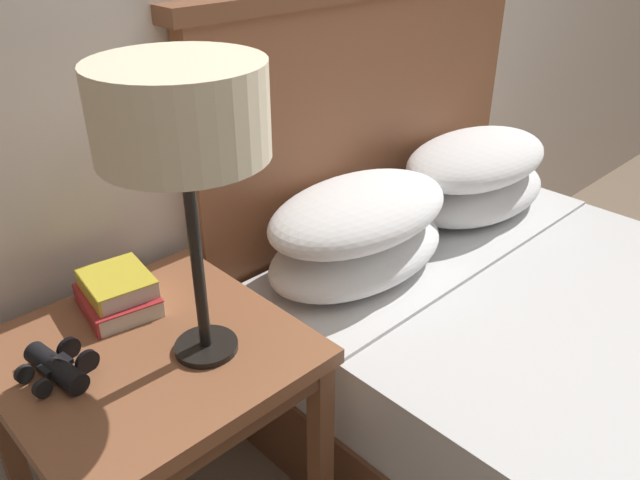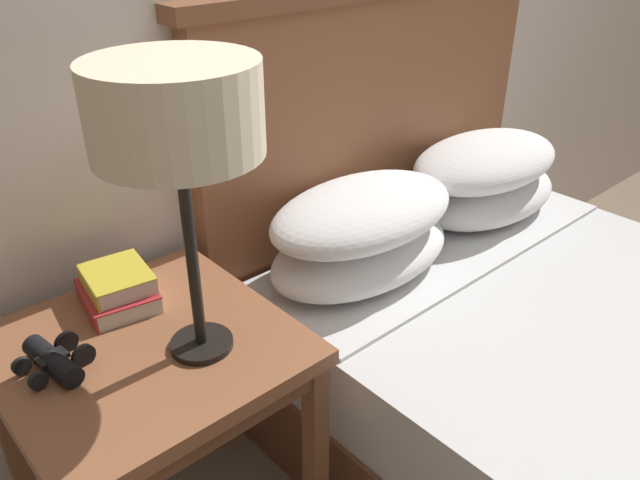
% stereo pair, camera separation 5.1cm
% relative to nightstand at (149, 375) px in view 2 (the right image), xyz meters
% --- Properties ---
extents(nightstand, '(0.58, 0.58, 0.67)m').
position_rel_nightstand_xyz_m(nightstand, '(0.00, 0.00, 0.00)').
color(nightstand, brown).
rests_on(nightstand, ground_plane).
extents(bed, '(1.42, 1.82, 1.28)m').
position_rel_nightstand_xyz_m(bed, '(1.00, -0.48, -0.25)').
color(bed, brown).
rests_on(bed, ground_plane).
extents(table_lamp, '(0.30, 0.30, 0.59)m').
position_rel_nightstand_xyz_m(table_lamp, '(0.09, -0.09, 0.58)').
color(table_lamp, black).
rests_on(table_lamp, nightstand).
extents(book_on_nightstand, '(0.18, 0.21, 0.04)m').
position_rel_nightstand_xyz_m(book_on_nightstand, '(0.03, 0.17, 0.11)').
color(book_on_nightstand, silver).
rests_on(book_on_nightstand, nightstand).
extents(book_stacked_on_top, '(0.16, 0.18, 0.04)m').
position_rel_nightstand_xyz_m(book_stacked_on_top, '(0.03, 0.17, 0.15)').
color(book_stacked_on_top, silver).
rests_on(book_stacked_on_top, book_on_nightstand).
extents(binoculars_pair, '(0.15, 0.16, 0.05)m').
position_rel_nightstand_xyz_m(binoculars_pair, '(-0.17, 0.04, 0.11)').
color(binoculars_pair, black).
rests_on(binoculars_pair, nightstand).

